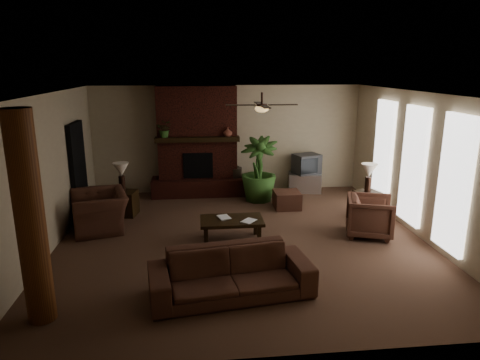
{
  "coord_description": "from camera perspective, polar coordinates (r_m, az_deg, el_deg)",
  "views": [
    {
      "loc": [
        -0.86,
        -7.75,
        3.27
      ],
      "look_at": [
        0.0,
        0.4,
        1.1
      ],
      "focal_mm": 32.26,
      "sensor_mm": 36.0,
      "label": 1
    }
  ],
  "objects": [
    {
      "name": "room_shell",
      "position": [
        8.02,
        0.3,
        1.34
      ],
      "size": [
        7.0,
        7.0,
        7.0
      ],
      "color": "brown",
      "rests_on": "ground"
    },
    {
      "name": "fireplace",
      "position": [
        11.18,
        -5.62,
        3.85
      ],
      "size": [
        2.4,
        0.7,
        2.8
      ],
      "color": "#441912",
      "rests_on": "ground"
    },
    {
      "name": "windows",
      "position": [
        9.25,
        21.93,
        1.76
      ],
      "size": [
        0.08,
        3.65,
        2.35
      ],
      "color": "white",
      "rests_on": "ground"
    },
    {
      "name": "log_column",
      "position": [
        6.04,
        -26.0,
        -4.78
      ],
      "size": [
        0.36,
        0.36,
        2.8
      ],
      "primitive_type": "cylinder",
      "color": "brown",
      "rests_on": "ground"
    },
    {
      "name": "doorway",
      "position": [
        10.14,
        -20.61,
        1.22
      ],
      "size": [
        0.1,
        1.0,
        2.1
      ],
      "primitive_type": "cube",
      "color": "black",
      "rests_on": "ground"
    },
    {
      "name": "ceiling_fan",
      "position": [
        8.18,
        2.9,
        9.62
      ],
      "size": [
        1.35,
        1.35,
        0.37
      ],
      "color": "black",
      "rests_on": "ceiling"
    },
    {
      "name": "sofa",
      "position": [
        6.38,
        -1.19,
        -11.3
      ],
      "size": [
        2.43,
        1.02,
        0.92
      ],
      "primitive_type": "imported",
      "rotation": [
        0.0,
        0.0,
        0.14
      ],
      "color": "#4E2E21",
      "rests_on": "ground"
    },
    {
      "name": "armchair_left",
      "position": [
        9.27,
        -18.1,
        -3.15
      ],
      "size": [
        1.09,
        1.37,
        1.05
      ],
      "primitive_type": "imported",
      "rotation": [
        0.0,
        0.0,
        -1.29
      ],
      "color": "#4E2E21",
      "rests_on": "ground"
    },
    {
      "name": "armchair_right",
      "position": [
        8.9,
        16.82,
        -4.39
      ],
      "size": [
        1.02,
        1.06,
        0.88
      ],
      "primitive_type": "imported",
      "rotation": [
        0.0,
        0.0,
        1.26
      ],
      "color": "#4E2E21",
      "rests_on": "ground"
    },
    {
      "name": "coffee_table",
      "position": [
        8.31,
        -1.12,
        -5.57
      ],
      "size": [
        1.2,
        0.7,
        0.43
      ],
      "color": "black",
      "rests_on": "ground"
    },
    {
      "name": "ottoman",
      "position": [
        10.29,
        6.22,
        -2.61
      ],
      "size": [
        0.6,
        0.6,
        0.4
      ],
      "primitive_type": "cube",
      "rotation": [
        0.0,
        0.0,
        0.0
      ],
      "color": "#4E2E21",
      "rests_on": "ground"
    },
    {
      "name": "tv_stand",
      "position": [
        11.68,
        8.55,
        -0.32
      ],
      "size": [
        0.93,
        0.65,
        0.5
      ],
      "primitive_type": "cube",
      "rotation": [
        0.0,
        0.0,
        -0.18
      ],
      "color": "silver",
      "rests_on": "ground"
    },
    {
      "name": "tv",
      "position": [
        11.55,
        8.81,
        2.11
      ],
      "size": [
        0.78,
        0.71,
        0.52
      ],
      "color": "#343436",
      "rests_on": "tv_stand"
    },
    {
      "name": "floor_vase",
      "position": [
        11.31,
        -0.63,
        0.3
      ],
      "size": [
        0.34,
        0.34,
        0.77
      ],
      "color": "black",
      "rests_on": "ground"
    },
    {
      "name": "floor_plant",
      "position": [
        10.75,
        2.46,
        -0.4
      ],
      "size": [
        1.43,
        1.82,
        0.9
      ],
      "primitive_type": "imported",
      "rotation": [
        0.0,
        0.0,
        -0.38
      ],
      "color": "#325923",
      "rests_on": "ground"
    },
    {
      "name": "side_table_left",
      "position": [
        10.07,
        -14.96,
        -2.99
      ],
      "size": [
        0.58,
        0.58,
        0.55
      ],
      "primitive_type": "cube",
      "rotation": [
        0.0,
        0.0,
        -0.18
      ],
      "color": "black",
      "rests_on": "ground"
    },
    {
      "name": "lamp_left",
      "position": [
        9.94,
        -15.43,
        1.09
      ],
      "size": [
        0.44,
        0.44,
        0.65
      ],
      "color": "black",
      "rests_on": "side_table_left"
    },
    {
      "name": "side_table_right",
      "position": [
        10.13,
        16.48,
        -2.99
      ],
      "size": [
        0.61,
        0.61,
        0.55
      ],
      "primitive_type": "cube",
      "rotation": [
        0.0,
        0.0,
        0.26
      ],
      "color": "black",
      "rests_on": "ground"
    },
    {
      "name": "lamp_right",
      "position": [
        9.89,
        16.69,
        0.94
      ],
      "size": [
        0.38,
        0.38,
        0.65
      ],
      "color": "black",
      "rests_on": "side_table_right"
    },
    {
      "name": "mantel_plant",
      "position": [
        10.85,
        -9.91,
        6.42
      ],
      "size": [
        0.43,
        0.46,
        0.33
      ],
      "primitive_type": "imported",
      "rotation": [
        0.0,
        0.0,
        -0.12
      ],
      "color": "#325923",
      "rests_on": "fireplace"
    },
    {
      "name": "mantel_vase",
      "position": [
        10.85,
        -1.62,
        6.35
      ],
      "size": [
        0.24,
        0.25,
        0.22
      ],
      "primitive_type": "imported",
      "rotation": [
        0.0,
        0.0,
        -0.1
      ],
      "color": "brown",
      "rests_on": "fireplace"
    },
    {
      "name": "book_a",
      "position": [
        8.27,
        -2.86,
        -4.21
      ],
      "size": [
        0.21,
        0.09,
        0.29
      ],
      "primitive_type": "imported",
      "rotation": [
        0.0,
        0.0,
        0.29
      ],
      "color": "#999999",
      "rests_on": "coffee_table"
    },
    {
      "name": "book_b",
      "position": [
        8.17,
        0.54,
        -4.42
      ],
      "size": [
        0.18,
        0.15,
        0.29
      ],
      "primitive_type": "imported",
      "rotation": [
        0.0,
        0.0,
        -0.7
      ],
      "color": "#999999",
      "rests_on": "coffee_table"
    }
  ]
}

